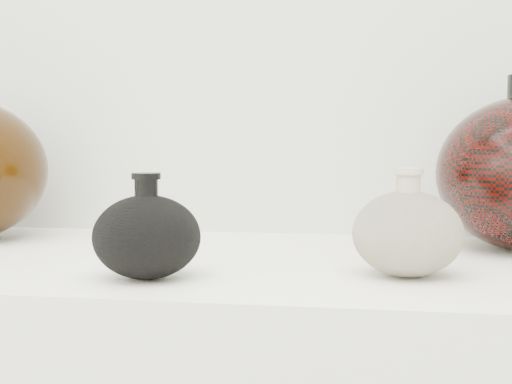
# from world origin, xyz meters

# --- Properties ---
(black_gourd_vase) EXTENTS (0.14, 0.14, 0.12)m
(black_gourd_vase) POSITION_xyz_m (-0.13, 0.80, 0.95)
(black_gourd_vase) COLOR black
(black_gourd_vase) RESTS_ON display_counter
(cream_gourd_vase) EXTENTS (0.15, 0.15, 0.12)m
(cream_gourd_vase) POSITION_xyz_m (0.15, 0.86, 0.95)
(cream_gourd_vase) COLOR beige
(cream_gourd_vase) RESTS_ON display_counter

